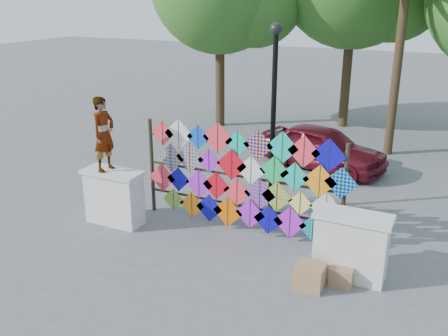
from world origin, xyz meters
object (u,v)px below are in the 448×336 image
at_px(kite_rack, 243,179).
at_px(lamppost, 274,103).
at_px(vendor_woman, 104,134).
at_px(sedan, 323,147).

distance_m(kite_rack, lamppost, 1.95).
bearing_deg(vendor_woman, lamppost, -52.78).
relative_size(vendor_woman, sedan, 0.43).
distance_m(vendor_woman, sedan, 6.92).
bearing_deg(vendor_woman, sedan, -28.40).
bearing_deg(vendor_woman, kite_rack, -70.39).
relative_size(vendor_woman, lamppost, 0.38).
xyz_separation_m(kite_rack, sedan, (0.49, 4.89, -0.57)).
xyz_separation_m(vendor_woman, sedan, (3.45, 5.81, -1.46)).
bearing_deg(kite_rack, vendor_woman, -162.68).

